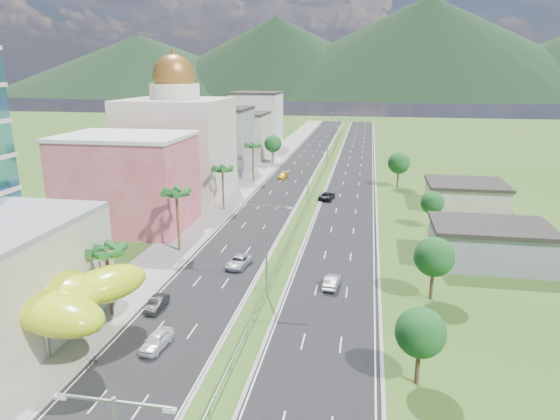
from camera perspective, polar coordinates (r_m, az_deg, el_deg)
The scene contains 34 objects.
ground at distance 51.34m, azimuth -3.83°, elevation -14.22°, with size 500.00×500.00×0.00m, color #2D5119.
road_left at distance 136.83m, azimuth 2.10°, elevation 4.90°, with size 11.00×260.00×0.04m, color black.
road_right at distance 135.62m, azimuth 8.41°, elevation 4.64°, with size 11.00×260.00×0.04m, color black.
sidewalk_left at distance 138.43m, azimuth -1.81°, elevation 5.04°, with size 7.00×260.00×0.12m, color gray.
median_guardrail at distance 118.32m, azimuth 4.48°, elevation 3.45°, with size 0.10×216.06×0.76m.
streetlight_median_b at distance 57.44m, azimuth -1.58°, elevation -3.45°, with size 6.04×0.25×11.00m.
streetlight_median_c at distance 95.66m, azimuth 3.24°, elevation 4.30°, with size 6.04×0.25×11.00m.
streetlight_median_d at distance 139.86m, azimuth 5.49°, elevation 7.87°, with size 6.04×0.25×11.00m.
streetlight_median_e at distance 184.44m, azimuth 6.67°, elevation 9.71°, with size 6.04×0.25×11.00m.
lime_canopy at distance 54.01m, azimuth -26.35°, elevation -8.44°, with size 18.00×15.00×7.40m.
pink_shophouse at distance 86.58m, azimuth -17.02°, elevation 2.94°, with size 20.00×15.00×15.00m, color #B54A4D.
domed_building at distance 106.57m, azimuth -11.64°, elevation 7.69°, with size 20.00×20.00×28.70m.
midrise_grey at distance 130.07m, azimuth -7.11°, elevation 7.79°, with size 16.00×15.00×16.00m, color gray.
midrise_beige at distance 151.25m, azimuth -4.64°, elevation 8.38°, with size 16.00×15.00×13.00m, color #A9A18B.
midrise_white at distance 173.19m, azimuth -2.72°, elevation 10.16°, with size 16.00×15.00×18.00m, color silver.
shed_near at distance 73.92m, azimuth 22.82°, elevation -3.79°, with size 15.00×10.00×5.00m, color gray.
shed_far at distance 102.65m, azimuth 20.42°, elevation 1.51°, with size 14.00×12.00×4.40m, color #A9A18B.
palm_tree_b at distance 55.53m, azimuth -19.24°, elevation -4.70°, with size 3.60×3.60×8.10m.
palm_tree_c at distance 72.38m, azimuth -11.76°, elevation 1.70°, with size 3.60×3.60×9.60m.
palm_tree_d at distance 93.80m, azimuth -6.59°, elevation 4.49°, with size 3.60×3.60×8.60m.
palm_tree_e at distance 117.49m, azimuth -3.13°, elevation 7.20°, with size 3.60×3.60×9.40m.
leafy_tree_lfar at distance 142.08m, azimuth -0.82°, elevation 7.58°, with size 4.90×4.90×8.05m.
leafy_tree_ra at distance 43.72m, azimuth 15.76°, elevation -13.36°, with size 4.20×4.20×6.90m.
leafy_tree_rb at distance 59.33m, azimuth 17.20°, elevation -5.16°, with size 4.55×4.55×7.47m.
leafy_tree_rc at distance 86.50m, azimuth 17.02°, elevation 0.79°, with size 3.85×3.85×6.33m.
leafy_tree_rd at distance 115.11m, azimuth 13.42°, elevation 5.24°, with size 4.90×4.90×8.05m.
mountain_ridge at distance 496.23m, azimuth 16.07°, elevation 12.12°, with size 860.00×140.00×90.00m, color black, non-canonical shape.
car_white_near_left at distance 50.38m, azimuth -13.94°, elevation -14.28°, with size 1.79×4.44×1.51m, color silver.
car_dark_left at distance 57.74m, azimuth -13.89°, elevation -10.31°, with size 1.42×4.08×1.34m, color black.
car_silver_mid_left at distance 67.67m, azimuth -4.74°, elevation -5.90°, with size 2.34×5.07×1.41m, color #AFB1B8.
car_yellow_far_left at distance 122.42m, azimuth 0.35°, elevation 3.95°, with size 1.86×4.58×1.33m, color gold.
car_silver_right at distance 61.70m, azimuth 5.92°, elevation -8.10°, with size 1.55×4.46×1.47m, color #9FA0A7.
car_dark_far_right at distance 102.65m, azimuth 5.38°, elevation 1.65°, with size 2.56×5.56×1.54m, color black.
motorcycle at distance 49.40m, azimuth -20.60°, elevation -15.69°, with size 0.60×1.98×1.26m, color black.
Camera 1 is at (11.03, -43.15, 25.55)m, focal length 32.00 mm.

